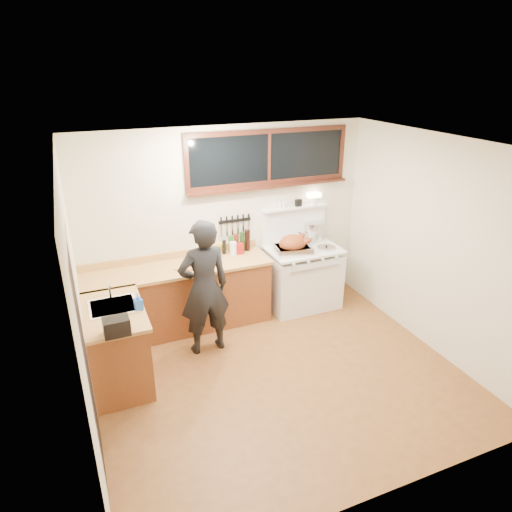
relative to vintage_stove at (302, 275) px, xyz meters
name	(u,v)px	position (x,y,z in m)	size (l,w,h in m)	color
ground_plane	(280,376)	(-1.00, -1.41, -0.48)	(4.00, 3.50, 0.02)	brown
room_shell	(284,242)	(-1.00, -1.41, 1.18)	(4.10, 3.60, 2.65)	beige
counter_back	(179,298)	(-1.80, 0.04, -0.01)	(2.44, 0.64, 1.00)	brown
counter_left	(117,346)	(-2.70, -0.79, -0.02)	(0.64, 1.09, 0.90)	brown
sink_unit	(113,311)	(-2.68, -0.71, 0.38)	(0.50, 0.45, 0.37)	white
vintage_stove	(302,275)	(0.00, 0.00, 0.00)	(1.02, 0.74, 1.60)	white
back_window	(269,164)	(-0.40, 0.31, 1.60)	(2.32, 0.13, 0.77)	black
left_doorway	(88,364)	(-2.99, -1.96, 0.62)	(0.02, 1.04, 2.17)	black
knife_strip	(235,221)	(-0.90, 0.32, 0.84)	(0.46, 0.03, 0.28)	black
man	(204,288)	(-1.62, -0.58, 0.38)	(0.65, 0.44, 1.71)	black
soap_bottle	(138,302)	(-2.43, -0.89, 0.52)	(0.09, 0.09, 0.18)	blue
toaster	(116,326)	(-2.70, -1.29, 0.52)	(0.25, 0.18, 0.17)	black
cutting_board	(193,262)	(-1.61, 0.00, 0.49)	(0.50, 0.44, 0.14)	tan
roast_turkey	(293,246)	(-0.21, -0.10, 0.54)	(0.54, 0.43, 0.26)	silver
stockpot	(314,231)	(0.30, 0.24, 0.57)	(0.36, 0.36, 0.28)	silver
saucepan	(308,240)	(0.13, 0.10, 0.50)	(0.21, 0.31, 0.13)	silver
pot_lid	(326,247)	(0.30, -0.14, 0.44)	(0.32, 0.32, 0.04)	silver
coffee_tin	(240,249)	(-0.90, 0.15, 0.51)	(0.11, 0.09, 0.15)	maroon
pitcher	(233,248)	(-0.99, 0.15, 0.52)	(0.11, 0.11, 0.18)	white
bottle_cluster	(237,243)	(-0.92, 0.22, 0.56)	(0.48, 0.07, 0.30)	black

